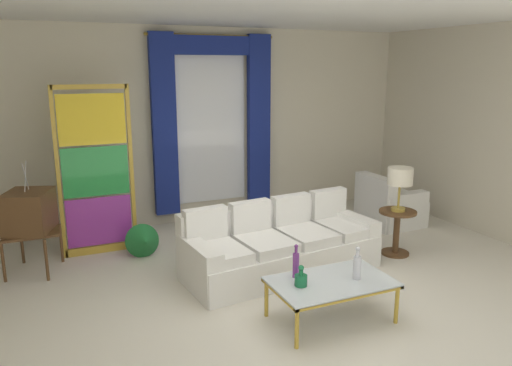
{
  "coord_description": "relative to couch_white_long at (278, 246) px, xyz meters",
  "views": [
    {
      "loc": [
        -2.24,
        -4.35,
        2.41
      ],
      "look_at": [
        0.08,
        0.9,
        1.05
      ],
      "focal_mm": 34.53,
      "sensor_mm": 36.0,
      "label": 1
    }
  ],
  "objects": [
    {
      "name": "bottle_crystal_tall",
      "position": [
        -0.4,
        -1.28,
        0.17
      ],
      "size": [
        0.12,
        0.12,
        0.21
      ],
      "color": "#196B3D",
      "rests_on": "coffee_table"
    },
    {
      "name": "coffee_table",
      "position": [
        -0.07,
        -1.3,
        0.07
      ],
      "size": [
        1.16,
        0.71,
        0.41
      ],
      "color": "silver",
      "rests_on": "ground"
    },
    {
      "name": "ground_plane",
      "position": [
        -0.27,
        -0.66,
        -0.31
      ],
      "size": [
        16.0,
        16.0,
        0.0
      ],
      "primitive_type": "plane",
      "color": "silver"
    },
    {
      "name": "peacock_figurine",
      "position": [
        -1.42,
        1.02,
        -0.09
      ],
      "size": [
        0.44,
        0.6,
        0.5
      ],
      "color": "beige",
      "rests_on": "ground"
    },
    {
      "name": "bottle_blue_decanter",
      "position": [
        0.17,
        -1.36,
        0.24
      ],
      "size": [
        0.07,
        0.07,
        0.33
      ],
      "color": "silver",
      "rests_on": "coffee_table"
    },
    {
      "name": "couch_white_long",
      "position": [
        0.0,
        0.0,
        0.0
      ],
      "size": [
        2.42,
        1.15,
        0.86
      ],
      "color": "white",
      "rests_on": "ground"
    },
    {
      "name": "stained_glass_divider",
      "position": [
        -1.89,
        1.46,
        0.75
      ],
      "size": [
        0.95,
        0.05,
        2.2
      ],
      "color": "gold",
      "rests_on": "ground"
    },
    {
      "name": "wall_right",
      "position": [
        3.39,
        -0.06,
        1.19
      ],
      "size": [
        0.12,
        7.0,
        3.0
      ],
      "primitive_type": "cube",
      "color": "beige",
      "rests_on": "ground"
    },
    {
      "name": "table_lamp_brass",
      "position": [
        1.64,
        -0.17,
        0.72
      ],
      "size": [
        0.32,
        0.32,
        0.57
      ],
      "color": "#B29338",
      "rests_on": "round_side_table"
    },
    {
      "name": "wall_rear",
      "position": [
        -0.27,
        2.4,
        1.19
      ],
      "size": [
        8.0,
        0.12,
        3.0
      ],
      "primitive_type": "cube",
      "color": "beige",
      "rests_on": "ground"
    },
    {
      "name": "bottle_amber_squat",
      "position": [
        -0.35,
        -1.09,
        0.24
      ],
      "size": [
        0.06,
        0.06,
        0.34
      ],
      "color": "#753384",
      "rests_on": "coffee_table"
    },
    {
      "name": "ceiling_slab",
      "position": [
        -0.27,
        0.14,
        2.71
      ],
      "size": [
        8.0,
        7.6,
        0.04
      ],
      "primitive_type": "cube",
      "color": "white"
    },
    {
      "name": "vintage_tv",
      "position": [
        -2.71,
        1.14,
        0.42
      ],
      "size": [
        0.67,
        0.72,
        1.35
      ],
      "color": "brown",
      "rests_on": "ground"
    },
    {
      "name": "round_side_table",
      "position": [
        1.64,
        -0.17,
        0.05
      ],
      "size": [
        0.48,
        0.48,
        0.59
      ],
      "color": "brown",
      "rests_on": "ground"
    },
    {
      "name": "armchair_white",
      "position": [
        2.34,
        0.89,
        -0.02
      ],
      "size": [
        0.83,
        0.83,
        0.8
      ],
      "color": "white",
      "rests_on": "ground"
    },
    {
      "name": "curtained_window",
      "position": [
        -0.03,
        2.23,
        1.44
      ],
      "size": [
        2.0,
        0.17,
        2.7
      ],
      "color": "white",
      "rests_on": "ground"
    }
  ]
}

